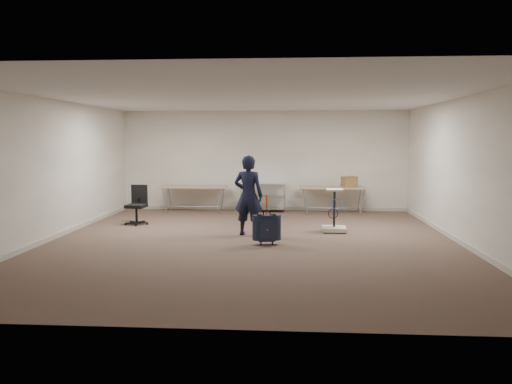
{
  "coord_description": "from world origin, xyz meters",
  "views": [
    {
      "loc": [
        0.74,
        -9.54,
        2.0
      ],
      "look_at": [
        0.06,
        0.3,
        0.96
      ],
      "focal_mm": 35.0,
      "sensor_mm": 36.0,
      "label": 1
    }
  ],
  "objects": [
    {
      "name": "wire_shelf",
      "position": [
        0.0,
        4.2,
        0.44
      ],
      "size": [
        1.22,
        0.47,
        0.8
      ],
      "color": "silver",
      "rests_on": "ground"
    },
    {
      "name": "suitcase",
      "position": [
        0.3,
        -0.19,
        0.33
      ],
      "size": [
        0.38,
        0.26,
        0.96
      ],
      "color": "black",
      "rests_on": "ground"
    },
    {
      "name": "equipment_cart",
      "position": [
        1.71,
        1.27,
        0.25
      ],
      "size": [
        0.52,
        0.52,
        0.93
      ],
      "color": "beige",
      "rests_on": "ground"
    },
    {
      "name": "person",
      "position": [
        -0.12,
        0.73,
        0.84
      ],
      "size": [
        0.68,
        0.51,
        1.68
      ],
      "primitive_type": "imported",
      "rotation": [
        0.0,
        0.0,
        2.94
      ],
      "color": "black",
      "rests_on": "ground"
    },
    {
      "name": "cardboard_box",
      "position": [
        2.33,
        3.99,
        0.87
      ],
      "size": [
        0.44,
        0.39,
        0.28
      ],
      "primitive_type": "cube",
      "rotation": [
        0.0,
        0.0,
        0.35
      ],
      "color": "#8A5D40",
      "rests_on": "folding_table_right"
    },
    {
      "name": "folding_table_left",
      "position": [
        -1.9,
        3.95,
        0.68
      ],
      "size": [
        1.8,
        0.75,
        0.73
      ],
      "color": "#A38263",
      "rests_on": "ground"
    },
    {
      "name": "office_chair",
      "position": [
        -2.87,
        1.92,
        0.28
      ],
      "size": [
        0.56,
        0.56,
        0.93
      ],
      "color": "black",
      "rests_on": "ground"
    },
    {
      "name": "folding_table_right",
      "position": [
        1.9,
        3.95,
        0.68
      ],
      "size": [
        1.8,
        0.75,
        0.73
      ],
      "color": "#A38263",
      "rests_on": "ground"
    },
    {
      "name": "ground",
      "position": [
        0.0,
        0.0,
        0.0
      ],
      "size": [
        9.0,
        9.0,
        0.0
      ],
      "primitive_type": "plane",
      "color": "#4B382D",
      "rests_on": "ground"
    },
    {
      "name": "room_shell",
      "position": [
        0.0,
        1.38,
        0.05
      ],
      "size": [
        8.0,
        9.0,
        9.0
      ],
      "color": "beige",
      "rests_on": "ground"
    }
  ]
}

